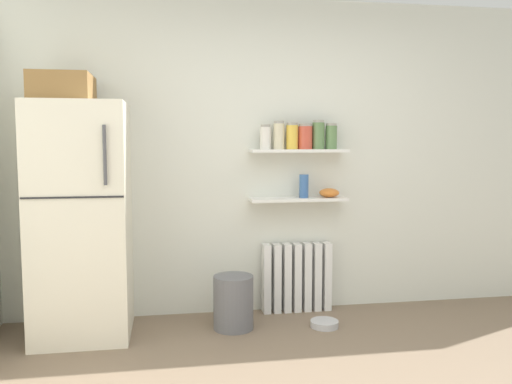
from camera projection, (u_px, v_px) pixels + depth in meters
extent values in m
cube|color=silver|center=(275.00, 157.00, 4.42)|extent=(7.04, 0.10, 2.60)
cube|color=silver|center=(82.00, 220.00, 3.82)|extent=(0.67, 0.68, 1.71)
cube|color=#262628|center=(73.00, 197.00, 3.46)|extent=(0.66, 0.01, 0.01)
cylinder|color=#4C4C51|center=(105.00, 155.00, 3.46)|extent=(0.02, 0.02, 0.40)
cube|color=olive|center=(63.00, 88.00, 3.72)|extent=(0.40, 0.48, 0.20)
cube|color=white|center=(266.00, 279.00, 4.37)|extent=(0.06, 0.12, 0.58)
cube|color=white|center=(277.00, 278.00, 4.39)|extent=(0.06, 0.12, 0.58)
cube|color=white|center=(287.00, 278.00, 4.40)|extent=(0.06, 0.12, 0.58)
cube|color=white|center=(297.00, 277.00, 4.42)|extent=(0.06, 0.12, 0.58)
cube|color=white|center=(307.00, 277.00, 4.43)|extent=(0.06, 0.12, 0.58)
cube|color=white|center=(317.00, 276.00, 4.44)|extent=(0.06, 0.12, 0.58)
cube|color=white|center=(326.00, 276.00, 4.46)|extent=(0.06, 0.12, 0.58)
cube|color=white|center=(298.00, 199.00, 4.32)|extent=(0.81, 0.22, 0.02)
cube|color=white|center=(299.00, 151.00, 4.29)|extent=(0.81, 0.22, 0.02)
cylinder|color=silver|center=(265.00, 138.00, 4.23)|extent=(0.09, 0.09, 0.18)
cylinder|color=gray|center=(265.00, 126.00, 4.22)|extent=(0.08, 0.08, 0.02)
cylinder|color=beige|center=(279.00, 136.00, 4.25)|extent=(0.09, 0.09, 0.21)
cylinder|color=gray|center=(279.00, 122.00, 4.24)|extent=(0.08, 0.08, 0.02)
cylinder|color=yellow|center=(292.00, 137.00, 4.27)|extent=(0.10, 0.10, 0.19)
cylinder|color=gray|center=(292.00, 124.00, 4.26)|extent=(0.09, 0.09, 0.02)
cylinder|color=#C64C38|center=(305.00, 138.00, 4.29)|extent=(0.12, 0.12, 0.19)
cylinder|color=gray|center=(305.00, 125.00, 4.28)|extent=(0.11, 0.11, 0.02)
cylinder|color=#5B7F4C|center=(318.00, 136.00, 4.30)|extent=(0.10, 0.10, 0.22)
cylinder|color=gray|center=(318.00, 121.00, 4.29)|extent=(0.09, 0.09, 0.02)
cylinder|color=#5B7F4C|center=(331.00, 137.00, 4.32)|extent=(0.10, 0.10, 0.19)
cylinder|color=gray|center=(331.00, 125.00, 4.31)|extent=(0.09, 0.09, 0.02)
cylinder|color=#38609E|center=(304.00, 186.00, 4.32)|extent=(0.08, 0.08, 0.19)
ellipsoid|color=orange|center=(329.00, 193.00, 4.36)|extent=(0.17, 0.17, 0.07)
cylinder|color=slate|center=(233.00, 302.00, 4.00)|extent=(0.31, 0.31, 0.41)
cylinder|color=#B7B7BC|center=(324.00, 324.00, 4.05)|extent=(0.22, 0.22, 0.05)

